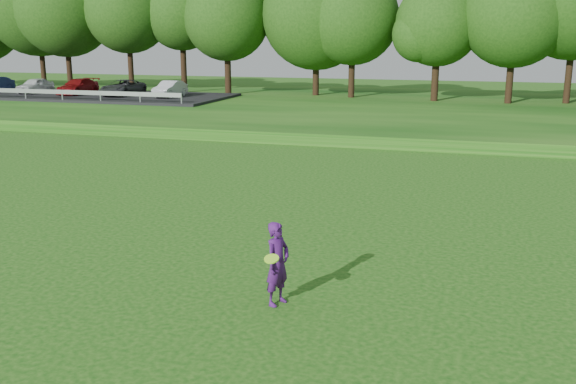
# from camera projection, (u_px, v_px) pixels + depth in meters

# --- Properties ---
(ground) EXTENTS (140.00, 140.00, 0.00)m
(ground) POSITION_uv_depth(u_px,v_px,m) (135.00, 296.00, 13.21)
(ground) COLOR #0F480D
(ground) RESTS_ON ground
(berm) EXTENTS (130.00, 30.00, 0.60)m
(berm) POSITION_uv_depth(u_px,v_px,m) (384.00, 109.00, 44.75)
(berm) COLOR #0F480D
(berm) RESTS_ON ground
(walking_path) EXTENTS (130.00, 1.60, 0.04)m
(walking_path) POSITION_uv_depth(u_px,v_px,m) (341.00, 144.00, 31.80)
(walking_path) COLOR gray
(walking_path) RESTS_ON ground
(parking_lot) EXTENTS (24.00, 9.00, 1.38)m
(parking_lot) POSITION_uv_depth(u_px,v_px,m) (79.00, 91.00, 50.19)
(parking_lot) COLOR black
(parking_lot) RESTS_ON berm
(woman) EXTENTS (0.59, 1.01, 1.69)m
(woman) POSITION_uv_depth(u_px,v_px,m) (278.00, 264.00, 12.63)
(woman) COLOR #491665
(woman) RESTS_ON ground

